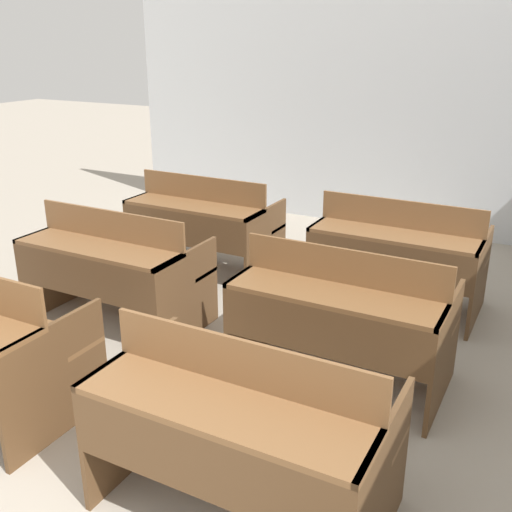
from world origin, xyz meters
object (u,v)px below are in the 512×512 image
object	(u,v)px
bench_second_left	(113,266)
bench_second_right	(341,314)
bench_third_left	(203,222)
bench_third_right	(397,253)
bench_front_right	(241,426)

from	to	relation	value
bench_second_left	bench_second_right	bearing A→B (deg)	0.49
bench_second_left	bench_second_right	world-z (taller)	same
bench_second_left	bench_third_left	bearing A→B (deg)	90.58
bench_third_right	bench_front_right	bearing A→B (deg)	-90.02
bench_second_right	bench_front_right	bearing A→B (deg)	-89.84
bench_front_right	bench_third_left	bearing A→B (deg)	125.78
bench_second_left	bench_second_right	distance (m)	1.81
bench_third_left	bench_second_right	bearing A→B (deg)	-34.41
bench_second_left	bench_third_left	size ratio (longest dim) A/B	1.00
bench_front_right	bench_third_right	size ratio (longest dim) A/B	1.00
bench_second_left	bench_third_left	xyz separation A→B (m)	(-0.01, 1.27, 0.00)
bench_second_right	bench_third_right	size ratio (longest dim) A/B	1.00
bench_front_right	bench_second_left	bearing A→B (deg)	144.98
bench_second_right	bench_third_left	xyz separation A→B (m)	(-1.83, 1.25, 0.00)
bench_front_right	bench_second_right	world-z (taller)	same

